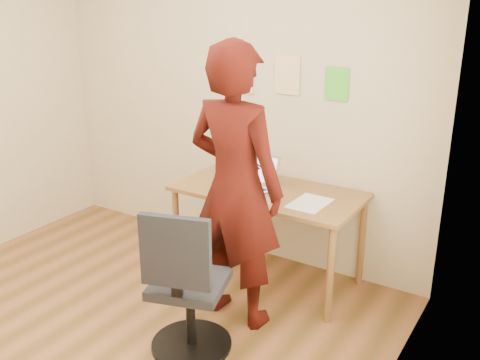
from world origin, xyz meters
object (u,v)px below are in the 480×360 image
Objects in this scene: desk at (268,201)px; office_chair at (186,294)px; person at (235,188)px; phone at (276,200)px; laptop at (252,181)px.

office_chair is (0.04, -1.08, -0.23)m from desk.
person is (0.07, -0.56, 0.29)m from desk.
office_chair is 0.74m from person.
desk is 0.63m from person.
person is at bearing -128.91° from phone.
laptop is at bearing 82.08° from office_chair.
desk is 11.13× the size of phone.
phone is 0.07× the size of person.
phone is at bearing 65.60° from office_chair.
office_chair is at bearing 89.82° from person.
laptop is at bearing -67.42° from person.
laptop is 1.14m from office_chair.
desk is 3.57× the size of laptop.
laptop is 0.60m from person.
person is (0.02, 0.52, 0.52)m from office_chair.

